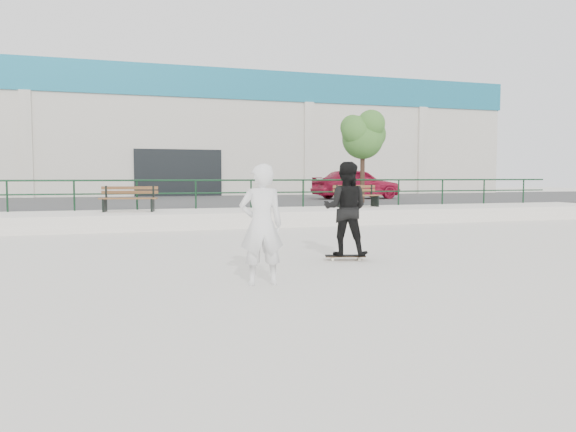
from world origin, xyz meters
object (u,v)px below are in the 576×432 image
object	(u,v)px
bench_right	(357,196)
standing_skater	(346,209)
bench_left	(129,199)
seated_skater	(261,225)
skateboard	(345,256)
tree	(363,134)
red_car	(356,184)

from	to	relation	value
bench_right	standing_skater	distance (m)	10.08
bench_left	seated_skater	bearing A→B (deg)	-69.88
bench_left	standing_skater	world-z (taller)	standing_skater
bench_right	skateboard	xyz separation A→B (m)	(-4.44, -9.05, -0.84)
standing_skater	bench_left	bearing A→B (deg)	-37.07
bench_right	standing_skater	size ratio (longest dim) A/B	1.00
tree	skateboard	size ratio (longest dim) A/B	4.92
bench_left	tree	xyz separation A→B (m)	(9.90, 3.43, 2.55)
bench_left	seated_skater	world-z (taller)	seated_skater
bench_left	seated_skater	size ratio (longest dim) A/B	1.03
tree	skateboard	bearing A→B (deg)	-116.87
red_car	bench_left	bearing A→B (deg)	119.26
bench_left	skateboard	size ratio (longest dim) A/B	2.33
bench_right	red_car	distance (m)	7.76
red_car	seated_skater	distance (m)	20.57
tree	skateboard	world-z (taller)	tree
skateboard	standing_skater	distance (m)	0.93
bench_right	skateboard	bearing A→B (deg)	-121.22
tree	bench_left	bearing A→B (deg)	-160.88
bench_left	red_car	xyz separation A→B (m)	(11.41, 7.37, 0.36)
tree	standing_skater	world-z (taller)	tree
bench_left	seated_skater	distance (m)	10.77
bench_right	seated_skater	distance (m)	12.85
standing_skater	seated_skater	world-z (taller)	standing_skater
standing_skater	skateboard	bearing A→B (deg)	93.12
tree	seated_skater	distance (m)	16.59
seated_skater	bench_right	bearing A→B (deg)	-116.90
bench_right	seated_skater	world-z (taller)	seated_skater
red_car	skateboard	distance (m)	17.87
seated_skater	red_car	bearing A→B (deg)	-114.41
bench_left	skateboard	bearing A→B (deg)	-54.76
tree	standing_skater	xyz separation A→B (m)	(-6.16, -12.16, -2.46)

